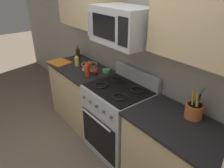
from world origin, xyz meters
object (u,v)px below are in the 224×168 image
(prep_bowl, at_px, (106,71))
(bottle_soy, at_px, (78,52))
(utensil_crock, at_px, (194,110))
(microwave, at_px, (122,25))
(range_oven, at_px, (118,119))
(apple_loose, at_px, (95,71))
(cutting_board, at_px, (60,62))
(fruit_basket, at_px, (89,66))
(bottle_hot_sauce, at_px, (87,69))
(bottle_oil, at_px, (77,60))

(prep_bowl, bearing_deg, bottle_soy, -179.81)
(utensil_crock, bearing_deg, microwave, -169.62)
(range_oven, xyz_separation_m, apple_loose, (-0.56, 0.03, 0.48))
(cutting_board, relative_size, bottle_soy, 1.63)
(apple_loose, bearing_deg, microwave, -0.67)
(fruit_basket, bearing_deg, cutting_board, -155.75)
(cutting_board, height_order, bottle_hot_sauce, bottle_hot_sauce)
(range_oven, xyz_separation_m, cutting_board, (-1.28, -0.16, 0.44))
(bottle_hot_sauce, bearing_deg, prep_bowl, 82.20)
(microwave, distance_m, apple_loose, 0.91)
(cutting_board, bearing_deg, bottle_hot_sauce, 5.35)
(microwave, bearing_deg, range_oven, -89.91)
(prep_bowl, bearing_deg, utensil_crock, -0.12)
(microwave, bearing_deg, fruit_basket, 177.05)
(utensil_crock, height_order, prep_bowl, utensil_crock)
(apple_loose, xyz_separation_m, prep_bowl, (0.04, 0.16, -0.02))
(range_oven, bearing_deg, microwave, 90.09)
(range_oven, bearing_deg, cutting_board, -172.64)
(fruit_basket, bearing_deg, bottle_soy, 167.18)
(fruit_basket, distance_m, prep_bowl, 0.28)
(utensil_crock, relative_size, bottle_soy, 1.58)
(range_oven, relative_size, cutting_board, 3.37)
(apple_loose, bearing_deg, range_oven, -3.53)
(fruit_basket, distance_m, bottle_soy, 0.56)
(range_oven, xyz_separation_m, prep_bowl, (-0.51, 0.19, 0.46))
(cutting_board, distance_m, bottle_soy, 0.37)
(range_oven, distance_m, bottle_oil, 1.12)
(microwave, height_order, bottle_soy, microwave)
(apple_loose, relative_size, bottle_hot_sauce, 0.35)
(microwave, xyz_separation_m, utensil_crock, (0.89, 0.16, -0.67))
(utensil_crock, height_order, apple_loose, utensil_crock)
(apple_loose, bearing_deg, utensil_crock, 6.17)
(range_oven, bearing_deg, utensil_crock, 12.10)
(bottle_oil, bearing_deg, cutting_board, -151.71)
(cutting_board, bearing_deg, apple_loose, 15.47)
(bottle_soy, bearing_deg, utensil_crock, -0.01)
(range_oven, height_order, fruit_basket, range_oven)
(range_oven, height_order, apple_loose, range_oven)
(fruit_basket, height_order, bottle_hot_sauce, bottle_hot_sauce)
(bottle_oil, bearing_deg, fruit_basket, 18.78)
(bottle_soy, distance_m, bottle_hot_sauce, 0.81)
(prep_bowl, bearing_deg, apple_loose, -104.71)
(range_oven, relative_size, prep_bowl, 9.43)
(utensil_crock, distance_m, fruit_basket, 1.66)
(apple_loose, height_order, prep_bowl, apple_loose)
(fruit_basket, relative_size, prep_bowl, 2.03)
(cutting_board, xyz_separation_m, bottle_oil, (0.29, 0.15, 0.08))
(cutting_board, bearing_deg, bottle_soy, 94.89)
(apple_loose, distance_m, cutting_board, 0.75)
(microwave, height_order, utensil_crock, microwave)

